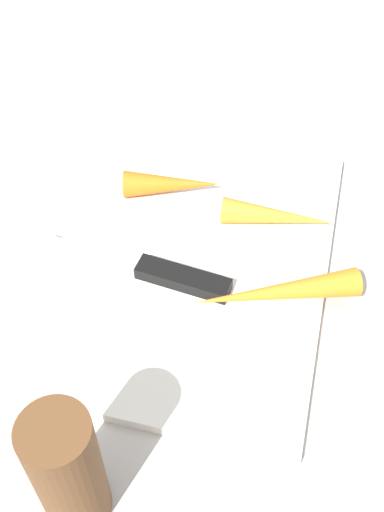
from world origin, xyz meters
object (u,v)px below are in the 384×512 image
at_px(cutting_board, 192,260).
at_px(carrot_longest, 276,292).
at_px(carrot_shortest, 173,184).
at_px(carrot_medium, 278,216).
at_px(knife, 174,276).
at_px(pepper_grinder, 68,471).

xyz_separation_m(cutting_board, carrot_longest, (-0.03, -0.09, 0.02)).
relative_size(carrot_shortest, carrot_medium, 0.91).
distance_m(knife, pepper_grinder, 0.22).
relative_size(knife, pepper_grinder, 1.61).
height_order(knife, carrot_shortest, carrot_shortest).
bearing_deg(pepper_grinder, cutting_board, -5.62).
relative_size(knife, carrot_medium, 1.79).
height_order(cutting_board, pepper_grinder, pepper_grinder).
relative_size(cutting_board, carrot_medium, 3.21).
relative_size(cutting_board, carrot_shortest, 3.52).
bearing_deg(carrot_shortest, pepper_grinder, -101.10).
height_order(knife, pepper_grinder, pepper_grinder).
bearing_deg(cutting_board, carrot_longest, -111.97).
distance_m(cutting_board, carrot_medium, 0.10).
relative_size(carrot_shortest, pepper_grinder, 0.82).
bearing_deg(knife, carrot_medium, -124.97).
xyz_separation_m(carrot_medium, pepper_grinder, (-0.31, 0.10, 0.04)).
xyz_separation_m(carrot_shortest, carrot_medium, (-0.02, -0.11, -0.00)).
relative_size(knife, carrot_shortest, 1.97).
distance_m(carrot_medium, pepper_grinder, 0.32).
bearing_deg(carrot_longest, pepper_grinder, 39.40).
height_order(knife, carrot_longest, carrot_longest).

